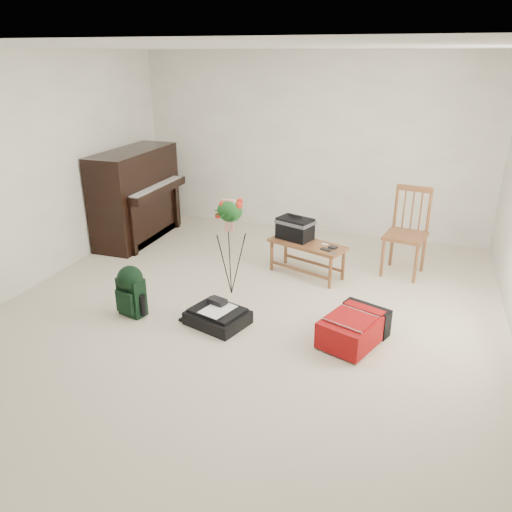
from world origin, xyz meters
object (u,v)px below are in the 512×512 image
at_px(flower_stand, 231,248).
at_px(red_suitcase, 354,326).
at_px(piano, 137,197).
at_px(green_backpack, 131,288).
at_px(bench, 297,234).
at_px(dining_chair, 406,233).
at_px(black_duffel, 218,316).

bearing_deg(flower_stand, red_suitcase, -19.86).
xyz_separation_m(piano, green_backpack, (1.11, -2.00, -0.31)).
xyz_separation_m(bench, flower_stand, (-0.53, -0.76, 0.04)).
xyz_separation_m(piano, bench, (2.41, -0.47, -0.11)).
height_order(red_suitcase, flower_stand, flower_stand).
height_order(dining_chair, green_backpack, dining_chair).
bearing_deg(bench, black_duffel, -86.27).
xyz_separation_m(red_suitcase, flower_stand, (-1.42, 0.54, 0.39)).
xyz_separation_m(red_suitcase, black_duffel, (-1.30, -0.13, -0.06)).
height_order(piano, red_suitcase, piano).
relative_size(bench, flower_stand, 0.89).
bearing_deg(red_suitcase, green_backpack, -153.46).
bearing_deg(black_duffel, green_backpack, -155.99).
bearing_deg(red_suitcase, bench, 144.84).
bearing_deg(piano, red_suitcase, -28.12).
bearing_deg(black_duffel, flower_stand, 117.47).
bearing_deg(dining_chair, bench, -149.70).
xyz_separation_m(piano, dining_chair, (3.61, -0.04, -0.10)).
xyz_separation_m(dining_chair, green_backpack, (-2.50, -1.95, -0.21)).
distance_m(piano, black_duffel, 2.80).
bearing_deg(dining_chair, green_backpack, -131.07).
bearing_deg(piano, bench, -10.96).
xyz_separation_m(bench, dining_chair, (1.20, 0.42, 0.01)).
xyz_separation_m(black_duffel, green_backpack, (-0.88, -0.10, 0.21)).
distance_m(bench, red_suitcase, 1.61).
height_order(bench, black_duffel, bench).
bearing_deg(green_backpack, flower_stand, 59.49).
xyz_separation_m(bench, black_duffel, (-0.41, -1.42, -0.41)).
bearing_deg(flower_stand, black_duffel, -78.98).
relative_size(bench, black_duffel, 1.51).
height_order(piano, bench, piano).
relative_size(dining_chair, flower_stand, 0.94).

